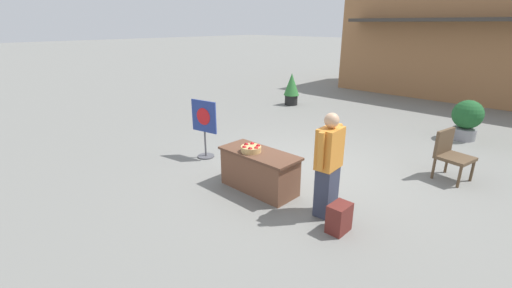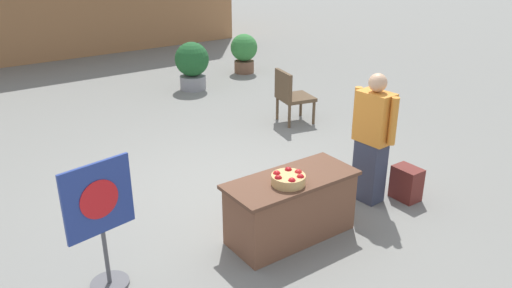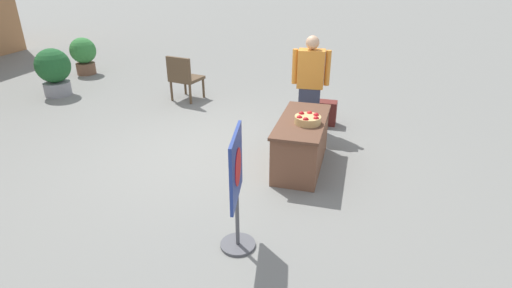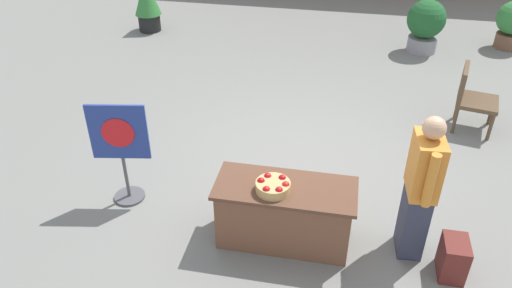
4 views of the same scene
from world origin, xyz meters
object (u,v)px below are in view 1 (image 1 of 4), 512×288
Objects in this scene: backpack at (339,218)px; poster_board at (204,126)px; apple_basket at (251,149)px; person_visitor at (328,165)px; potted_plant_far_left at (292,88)px; patio_chair at (450,152)px; display_table at (259,171)px; potted_plant_near_left at (467,118)px.

poster_board reaches higher than backpack.
apple_basket is 1.42m from person_visitor.
person_visitor reaches higher than poster_board.
poster_board is (-1.79, 0.41, -0.06)m from apple_basket.
potted_plant_far_left is (-5.38, 5.81, 0.39)m from backpack.
backpack is 3.03m from patio_chair.
poster_board is at bearing 172.06° from backpack.
backpack is at bearing 72.15° from poster_board.
person_visitor is at bearing 75.91° from poster_board.
display_table is 1.44× the size of potted_plant_near_left.
backpack is (1.69, -0.18, -0.14)m from display_table.
backpack is 5.76m from potted_plant_near_left.
backpack is at bearing -88.79° from patio_chair.
backpack is (1.80, -0.09, -0.55)m from apple_basket.
patio_chair is 2.82m from potted_plant_near_left.
backpack is (0.39, -0.27, -0.60)m from person_visitor.
display_table is 0.43m from apple_basket.
potted_plant_near_left is (1.85, 5.58, 0.19)m from display_table.
person_visitor is (1.41, 0.18, 0.05)m from apple_basket.
poster_board is 1.36× the size of patio_chair.
potted_plant_far_left reaches higher than backpack.
poster_board reaches higher than potted_plant_far_left.
patio_chair is (2.24, 2.79, 0.16)m from display_table.
potted_plant_far_left is (-5.94, 2.85, 0.09)m from patio_chair.
person_visitor is 2.87m from patio_chair.
potted_plant_far_left reaches higher than apple_basket.
potted_plant_near_left is 0.89× the size of potted_plant_far_left.
apple_basket is at bearing 177.11° from backpack.
apple_basket is 0.31× the size of potted_plant_far_left.
patio_chair is at bearing 51.17° from display_table.
potted_plant_near_left is at bearing 88.39° from backpack.
backpack is at bearing -91.61° from potted_plant_near_left.
person_visitor reaches higher than potted_plant_near_left.
potted_plant_far_left reaches higher than potted_plant_near_left.
poster_board is (-3.20, 0.23, -0.11)m from person_visitor.
poster_board is at bearing 167.10° from apple_basket.
person_visitor is 7.46m from potted_plant_far_left.
display_table is 5.88m from potted_plant_near_left.
display_table is 1.70m from backpack.
potted_plant_far_left is (-3.58, 5.72, -0.16)m from apple_basket.
potted_plant_far_left is (-4.99, 5.54, -0.21)m from person_visitor.
potted_plant_near_left is at bearing 71.65° from display_table.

